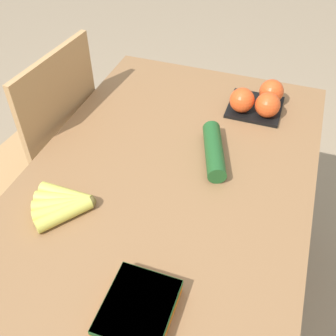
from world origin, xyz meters
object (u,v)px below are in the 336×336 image
(tomato_pack, at_px, (260,100))
(carrot_bag, at_px, (138,309))
(chair, at_px, (49,159))
(banana_bunch, at_px, (64,204))
(cucumber_near, at_px, (214,151))

(tomato_pack, distance_m, carrot_bag, 0.82)
(chair, bearing_deg, carrot_bag, 52.51)
(tomato_pack, height_order, carrot_bag, tomato_pack)
(banana_bunch, distance_m, cucumber_near, 0.46)
(carrot_bag, height_order, cucumber_near, cucumber_near)
(chair, bearing_deg, cucumber_near, 90.46)
(tomato_pack, relative_size, cucumber_near, 0.79)
(chair, distance_m, tomato_pack, 0.83)
(tomato_pack, bearing_deg, carrot_bag, 172.41)
(banana_bunch, distance_m, carrot_bag, 0.36)
(cucumber_near, bearing_deg, carrot_bag, 177.38)
(tomato_pack, bearing_deg, cucumber_near, 163.48)
(banana_bunch, bearing_deg, chair, 42.23)
(banana_bunch, distance_m, tomato_pack, 0.73)
(banana_bunch, bearing_deg, cucumber_near, -44.29)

